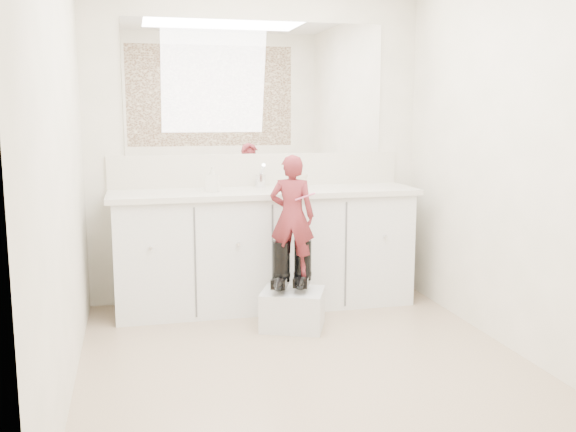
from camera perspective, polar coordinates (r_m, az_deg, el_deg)
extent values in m
plane|color=#977A63|center=(3.84, 1.75, -13.15)|extent=(3.00, 3.00, 0.00)
plane|color=beige|center=(5.02, -2.76, 6.25)|extent=(2.60, 0.00, 2.60)
plane|color=beige|center=(2.16, 12.53, 2.06)|extent=(2.60, 0.00, 2.60)
plane|color=beige|center=(3.45, -19.54, 4.37)|extent=(0.00, 3.00, 3.00)
plane|color=beige|center=(4.10, 19.71, 5.05)|extent=(0.00, 3.00, 3.00)
cube|color=silver|center=(4.85, -2.07, -3.10)|extent=(2.20, 0.55, 0.85)
cube|color=beige|center=(4.76, -2.06, 2.10)|extent=(2.28, 0.58, 0.04)
cube|color=beige|center=(5.01, -2.71, 4.13)|extent=(2.28, 0.03, 0.25)
cube|color=white|center=(5.00, -2.77, 11.28)|extent=(2.00, 0.02, 1.00)
cube|color=#472819|center=(2.16, 12.84, 14.04)|extent=(2.00, 0.01, 1.20)
cylinder|color=silver|center=(4.91, -2.46, 3.15)|extent=(0.08, 0.08, 0.10)
imported|color=beige|center=(4.88, 1.14, 3.14)|extent=(0.13, 0.13, 0.10)
imported|color=silver|center=(4.67, -6.74, 3.31)|extent=(0.11, 0.11, 0.19)
cube|color=silver|center=(4.42, 0.41, -8.28)|extent=(0.51, 0.47, 0.26)
imported|color=#AE353C|center=(4.29, 0.36, 0.01)|extent=(0.35, 0.30, 0.82)
cylinder|color=#D3527B|center=(4.21, 1.55, 1.74)|extent=(0.13, 0.06, 0.06)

